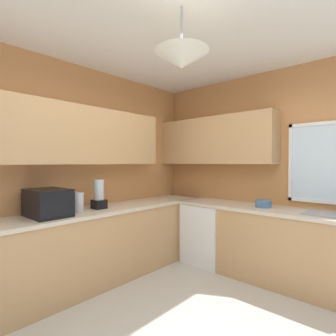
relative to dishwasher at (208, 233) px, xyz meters
name	(u,v)px	position (x,y,z in m)	size (l,w,h in m)	color
room_shell	(162,127)	(0.03, -1.04, 1.46)	(3.68, 4.05, 2.78)	#C6844C
counter_run_left	(86,248)	(-0.66, -1.62, 0.02)	(0.65, 3.66, 0.90)	tan
counter_run_back	(280,246)	(1.02, 0.03, 0.02)	(2.77, 0.65, 0.90)	tan
dishwasher	(208,233)	(0.00, 0.00, 0.00)	(0.60, 0.60, 0.85)	white
microwave	(48,203)	(-0.66, -2.06, 0.62)	(0.48, 0.36, 0.29)	black
kettle	(78,202)	(-0.64, -1.72, 0.58)	(0.12, 0.12, 0.23)	#B7B7BC
bowl	(263,204)	(0.81, 0.03, 0.52)	(0.19, 0.19, 0.09)	#4C7099
blender_appliance	(99,196)	(-0.66, -1.43, 0.63)	(0.15, 0.15, 0.36)	black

